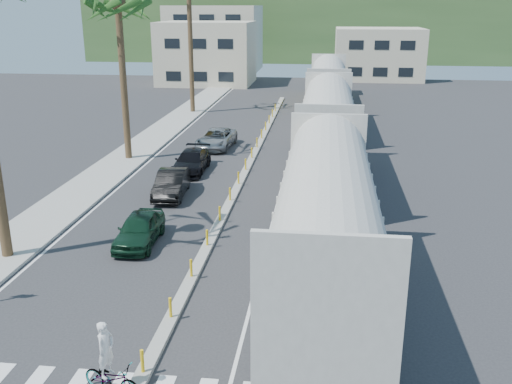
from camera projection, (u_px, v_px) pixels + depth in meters
The scene contains 13 objects.
ground at pixel (154, 356), 17.04m from camera, with size 140.00×140.00×0.00m, color #28282B.
sidewalk at pixel (140, 148), 41.58m from camera, with size 3.00×90.00×0.15m, color gray.
rails at pixel (326, 144), 42.88m from camera, with size 1.56×100.00×0.06m.
median at pixel (246, 171), 35.85m from camera, with size 0.45×60.00×0.85m.
lane_markings at pixel (226, 152), 40.87m from camera, with size 9.42×90.00×0.01m.
freight_train at pixel (327, 119), 37.28m from camera, with size 3.00×60.94×5.85m.
buildings at pixel (251, 46), 84.02m from camera, with size 38.00×27.00×10.00m.
hillside at pixel (303, 27), 109.52m from camera, with size 80.00×20.00×12.00m, color #385628.
car_lead at pixel (139, 229), 24.87m from camera, with size 1.74×4.04×1.36m, color black.
car_second at pixel (172, 184), 31.15m from camera, with size 1.82×4.39×1.41m, color black.
car_third at pixel (191, 161), 35.74m from camera, with size 1.92×4.63×1.34m, color black.
car_rear at pixel (216, 139), 41.78m from camera, with size 2.57×5.07×1.37m, color #959799.
cyclist at pixel (111, 371), 15.21m from camera, with size 1.55×2.07×2.15m.
Camera 1 is at (4.81, -14.20, 9.96)m, focal length 40.00 mm.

